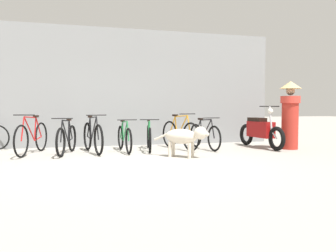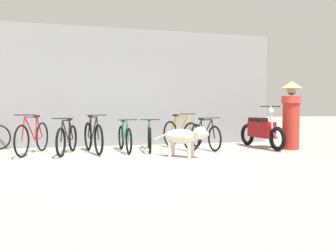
{
  "view_description": "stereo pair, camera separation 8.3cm",
  "coord_description": "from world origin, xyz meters",
  "px_view_note": "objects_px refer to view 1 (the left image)",
  "views": [
    {
      "loc": [
        -0.97,
        -6.02,
        1.05
      ],
      "look_at": [
        0.88,
        1.03,
        0.65
      ],
      "focal_mm": 35.0,
      "sensor_mm": 36.0,
      "label": 1
    },
    {
      "loc": [
        -0.89,
        -6.04,
        1.05
      ],
      "look_at": [
        0.88,
        1.03,
        0.65
      ],
      "focal_mm": 35.0,
      "sensor_mm": 36.0,
      "label": 2
    }
  ],
  "objects_px": {
    "bicycle_3": "(124,138)",
    "person_in_robes": "(290,113)",
    "bicycle_1": "(67,139)",
    "bicycle_6": "(204,136)",
    "bicycle_5": "(180,135)",
    "motorcycle": "(260,131)",
    "stray_dog": "(185,137)",
    "bicycle_4": "(149,137)",
    "bicycle_2": "(93,137)",
    "bicycle_0": "(32,138)"
  },
  "relations": [
    {
      "from": "bicycle_0",
      "to": "person_in_robes",
      "type": "bearing_deg",
      "value": 98.58
    },
    {
      "from": "bicycle_2",
      "to": "stray_dog",
      "type": "relative_size",
      "value": 1.64
    },
    {
      "from": "bicycle_1",
      "to": "bicycle_6",
      "type": "xyz_separation_m",
      "value": [
        3.37,
        0.09,
        -0.0
      ]
    },
    {
      "from": "bicycle_5",
      "to": "bicycle_3",
      "type": "bearing_deg",
      "value": -103.18
    },
    {
      "from": "bicycle_0",
      "to": "bicycle_6",
      "type": "bearing_deg",
      "value": 103.22
    },
    {
      "from": "bicycle_2",
      "to": "bicycle_5",
      "type": "xyz_separation_m",
      "value": [
        2.17,
        0.08,
        0.01
      ]
    },
    {
      "from": "bicycle_0",
      "to": "person_in_robes",
      "type": "relative_size",
      "value": 1.01
    },
    {
      "from": "bicycle_5",
      "to": "motorcycle",
      "type": "bearing_deg",
      "value": 67.2
    },
    {
      "from": "bicycle_0",
      "to": "bicycle_2",
      "type": "relative_size",
      "value": 1.04
    },
    {
      "from": "bicycle_3",
      "to": "bicycle_4",
      "type": "bearing_deg",
      "value": 94.55
    },
    {
      "from": "bicycle_3",
      "to": "bicycle_2",
      "type": "bearing_deg",
      "value": -94.24
    },
    {
      "from": "stray_dog",
      "to": "bicycle_3",
      "type": "bearing_deg",
      "value": 172.22
    },
    {
      "from": "bicycle_6",
      "to": "motorcycle",
      "type": "bearing_deg",
      "value": 77.84
    },
    {
      "from": "bicycle_6",
      "to": "bicycle_4",
      "type": "bearing_deg",
      "value": -102.62
    },
    {
      "from": "bicycle_2",
      "to": "person_in_robes",
      "type": "bearing_deg",
      "value": 70.59
    },
    {
      "from": "bicycle_6",
      "to": "person_in_robes",
      "type": "distance_m",
      "value": 2.26
    },
    {
      "from": "bicycle_3",
      "to": "person_in_robes",
      "type": "bearing_deg",
      "value": 77.58
    },
    {
      "from": "bicycle_0",
      "to": "bicycle_4",
      "type": "height_order",
      "value": "bicycle_0"
    },
    {
      "from": "bicycle_6",
      "to": "motorcycle",
      "type": "distance_m",
      "value": 1.54
    },
    {
      "from": "bicycle_5",
      "to": "bicycle_4",
      "type": "bearing_deg",
      "value": -107.55
    },
    {
      "from": "bicycle_2",
      "to": "bicycle_3",
      "type": "bearing_deg",
      "value": 77.54
    },
    {
      "from": "bicycle_2",
      "to": "person_in_robes",
      "type": "relative_size",
      "value": 0.97
    },
    {
      "from": "bicycle_3",
      "to": "person_in_robes",
      "type": "height_order",
      "value": "person_in_robes"
    },
    {
      "from": "stray_dog",
      "to": "motorcycle",
      "type": "bearing_deg",
      "value": 65.87
    },
    {
      "from": "bicycle_4",
      "to": "bicycle_5",
      "type": "height_order",
      "value": "bicycle_5"
    },
    {
      "from": "bicycle_2",
      "to": "bicycle_3",
      "type": "height_order",
      "value": "bicycle_2"
    },
    {
      "from": "motorcycle",
      "to": "bicycle_4",
      "type": "bearing_deg",
      "value": -99.04
    },
    {
      "from": "bicycle_2",
      "to": "motorcycle",
      "type": "bearing_deg",
      "value": 75.47
    },
    {
      "from": "motorcycle",
      "to": "stray_dog",
      "type": "height_order",
      "value": "motorcycle"
    },
    {
      "from": "bicycle_1",
      "to": "bicycle_6",
      "type": "distance_m",
      "value": 3.38
    },
    {
      "from": "bicycle_5",
      "to": "motorcycle",
      "type": "height_order",
      "value": "motorcycle"
    },
    {
      "from": "bicycle_0",
      "to": "bicycle_2",
      "type": "distance_m",
      "value": 1.35
    },
    {
      "from": "bicycle_1",
      "to": "bicycle_6",
      "type": "height_order",
      "value": "bicycle_1"
    },
    {
      "from": "bicycle_5",
      "to": "bicycle_6",
      "type": "relative_size",
      "value": 1.01
    },
    {
      "from": "bicycle_6",
      "to": "person_in_robes",
      "type": "xyz_separation_m",
      "value": [
        2.11,
        -0.57,
        0.59
      ]
    },
    {
      "from": "bicycle_0",
      "to": "bicycle_6",
      "type": "relative_size",
      "value": 1.09
    },
    {
      "from": "bicycle_4",
      "to": "person_in_robes",
      "type": "xyz_separation_m",
      "value": [
        3.53,
        -0.69,
        0.61
      ]
    },
    {
      "from": "bicycle_1",
      "to": "bicycle_4",
      "type": "height_order",
      "value": "bicycle_1"
    },
    {
      "from": "bicycle_3",
      "to": "bicycle_4",
      "type": "relative_size",
      "value": 0.96
    },
    {
      "from": "bicycle_1",
      "to": "person_in_robes",
      "type": "distance_m",
      "value": 5.54
    },
    {
      "from": "bicycle_6",
      "to": "bicycle_5",
      "type": "bearing_deg",
      "value": -107.71
    },
    {
      "from": "bicycle_2",
      "to": "bicycle_3",
      "type": "xyz_separation_m",
      "value": [
        0.75,
        0.0,
        -0.04
      ]
    },
    {
      "from": "bicycle_5",
      "to": "person_in_robes",
      "type": "height_order",
      "value": "person_in_robes"
    },
    {
      "from": "bicycle_5",
      "to": "bicycle_2",
      "type": "bearing_deg",
      "value": -104.33
    },
    {
      "from": "bicycle_0",
      "to": "bicycle_6",
      "type": "xyz_separation_m",
      "value": [
        4.14,
        -0.11,
        -0.04
      ]
    },
    {
      "from": "bicycle_1",
      "to": "bicycle_5",
      "type": "height_order",
      "value": "bicycle_5"
    },
    {
      "from": "bicycle_2",
      "to": "bicycle_6",
      "type": "xyz_separation_m",
      "value": [
        2.8,
        -0.03,
        -0.03
      ]
    },
    {
      "from": "motorcycle",
      "to": "bicycle_1",
      "type": "bearing_deg",
      "value": -94.53
    },
    {
      "from": "motorcycle",
      "to": "bicycle_5",
      "type": "bearing_deg",
      "value": -100.45
    },
    {
      "from": "bicycle_4",
      "to": "stray_dog",
      "type": "xyz_separation_m",
      "value": [
        0.5,
        -1.38,
        0.12
      ]
    }
  ]
}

